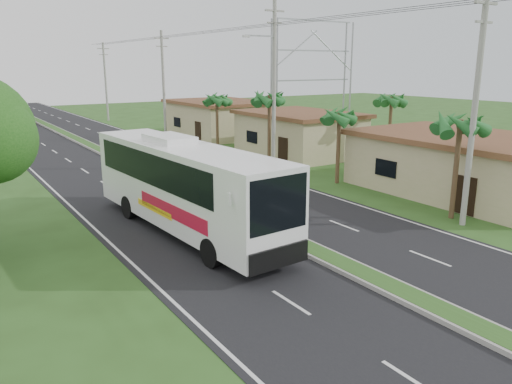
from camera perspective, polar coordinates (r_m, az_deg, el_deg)
ground at (r=18.90m, az=12.60°, el=-9.64°), size 180.00×180.00×0.00m
road_asphalt at (r=35.08m, az=-11.36°, el=1.61°), size 14.00×160.00×0.02m
median_strip at (r=35.06m, az=-11.37°, el=1.76°), size 1.20×160.00×0.18m
lane_edge_left at (r=33.26m, az=-22.09°, el=0.11°), size 0.12×160.00×0.01m
lane_edge_right at (r=38.01m, az=-1.97°, el=2.84°), size 0.12×160.00×0.01m
shop_near at (r=32.58m, az=22.55°, el=3.00°), size 8.60×12.60×3.52m
shop_mid at (r=43.44m, az=4.92°, el=6.73°), size 7.60×10.60×3.67m
shop_far at (r=55.05m, az=-4.20°, el=8.42°), size 8.60×11.60×3.82m
palm_verge_a at (r=26.39m, az=22.32°, el=7.13°), size 2.40×2.40×5.45m
palm_verge_b at (r=32.62m, az=9.52°, el=8.50°), size 2.40×2.40×5.05m
palm_verge_c at (r=37.64m, az=1.54°, el=10.61°), size 2.40×2.40×5.85m
palm_verge_d at (r=45.58m, az=-4.51°, el=10.50°), size 2.40×2.40×5.25m
palm_behind_shop at (r=40.44m, az=15.24°, el=10.11°), size 2.40×2.40×5.65m
utility_pole_a at (r=25.34m, az=23.73°, el=8.86°), size 1.60×0.28×11.00m
utility_pole_b at (r=36.57m, az=2.04°, el=12.27°), size 3.20×0.28×12.00m
utility_pole_c at (r=54.17m, az=-10.53°, el=12.10°), size 1.60×0.28×11.00m
utility_pole_d at (r=73.00m, az=-16.82°, el=12.06°), size 1.60×0.28×10.50m
billboard_lattice at (r=54.32m, az=6.52°, el=13.46°), size 10.18×1.18×12.07m
coach_bus_main at (r=22.99m, az=-8.23°, el=1.21°), size 3.65×13.68×4.38m
coach_bus_far at (r=72.56m, az=-26.38°, el=8.28°), size 3.01×10.84×3.12m
motorcyclist at (r=21.12m, az=1.56°, el=-4.27°), size 1.88×0.74×2.32m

